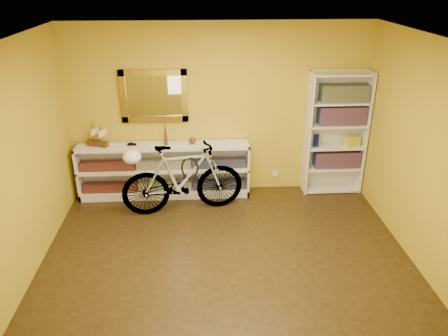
{
  "coord_description": "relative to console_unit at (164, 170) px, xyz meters",
  "views": [
    {
      "loc": [
        -0.29,
        -4.3,
        3.23
      ],
      "look_at": [
        0.0,
        0.7,
        0.95
      ],
      "focal_mm": 35.0,
      "sensor_mm": 36.0,
      "label": 1
    }
  ],
  "objects": [
    {
      "name": "travel_mug",
      "position": [
        2.32,
        0.01,
        0.44
      ],
      "size": [
        0.09,
        0.09,
        0.19
      ],
      "primitive_type": "cylinder",
      "color": "navy",
      "rests_on": "bookcase"
    },
    {
      "name": "wall_socket",
      "position": [
        1.75,
        0.17,
        -0.17
      ],
      "size": [
        0.09,
        0.02,
        0.09
      ],
      "primitive_type": "cube",
      "color": "silver",
      "rests_on": "back_wall"
    },
    {
      "name": "right_wall",
      "position": [
        3.11,
        -1.81,
        0.88
      ],
      "size": [
        0.01,
        4.0,
        2.6
      ],
      "primitive_type": "cube",
      "color": "#B8991B",
      "rests_on": "ground"
    },
    {
      "name": "cd_row_upper",
      "position": [
        -0.0,
        -0.02,
        0.11
      ],
      "size": [
        2.5,
        0.13,
        0.14
      ],
      "primitive_type": "cube",
      "color": "#1A5279",
      "rests_on": "console_unit"
    },
    {
      "name": "toy_car",
      "position": [
        -0.45,
        0.0,
        0.43
      ],
      "size": [
        0.0,
        0.0,
        0.0
      ],
      "primitive_type": "imported",
      "rotation": [
        0.0,
        0.0,
        1.57
      ],
      "color": "black",
      "rests_on": "console_unit"
    },
    {
      "name": "yellow_bag",
      "position": [
        2.88,
        -0.01,
        0.42
      ],
      "size": [
        0.24,
        0.19,
        0.16
      ],
      "primitive_type": "cube",
      "rotation": [
        0.0,
        0.0,
        0.33
      ],
      "color": "gold",
      "rests_on": "bookcase"
    },
    {
      "name": "book_row_c",
      "position": [
        2.68,
        0.03,
        1.16
      ],
      "size": [
        0.7,
        0.22,
        0.25
      ],
      "primitive_type": "cube",
      "color": "#194C58",
      "rests_on": "bookcase"
    },
    {
      "name": "book_row_b",
      "position": [
        2.68,
        0.03,
        0.83
      ],
      "size": [
        0.7,
        0.22,
        0.28
      ],
      "primitive_type": "cube",
      "color": "maroon",
      "rests_on": "bookcase"
    },
    {
      "name": "u_lock",
      "position": [
        0.41,
        -0.49,
        0.25
      ],
      "size": [
        0.25,
        0.03,
        0.25
      ],
      "primitive_type": "torus",
      "rotation": [
        1.57,
        0.0,
        0.0
      ],
      "color": "black",
      "rests_on": "bicycle"
    },
    {
      "name": "helmet",
      "position": [
        -0.37,
        -0.61,
        0.49
      ],
      "size": [
        0.25,
        0.24,
        0.19
      ],
      "primitive_type": "ellipsoid",
      "color": "white",
      "rests_on": "bicycle"
    },
    {
      "name": "ceiling",
      "position": [
        0.85,
        -1.81,
        2.18
      ],
      "size": [
        4.5,
        4.0,
        0.01
      ],
      "primitive_type": "cube",
      "color": "silver",
      "rests_on": "ground"
    },
    {
      "name": "bookcase",
      "position": [
        2.63,
        0.03,
        0.52
      ],
      "size": [
        0.9,
        0.3,
        1.9
      ],
      "primitive_type": null,
      "color": "silver",
      "rests_on": "floor"
    },
    {
      "name": "decorative_orb",
      "position": [
        0.45,
        0.0,
        0.47
      ],
      "size": [
        0.1,
        0.1,
        0.1
      ],
      "primitive_type": "sphere",
      "color": "brown",
      "rests_on": "console_unit"
    },
    {
      "name": "book_row_a",
      "position": [
        2.68,
        0.03,
        0.12
      ],
      "size": [
        0.7,
        0.22,
        0.26
      ],
      "primitive_type": "cube",
      "color": "maroon",
      "rests_on": "bookcase"
    },
    {
      "name": "cd_row_lower",
      "position": [
        -0.0,
        -0.02,
        -0.26
      ],
      "size": [
        2.5,
        0.13,
        0.14
      ],
      "primitive_type": "cube",
      "color": "black",
      "rests_on": "console_unit"
    },
    {
      "name": "floor",
      "position": [
        0.85,
        -1.81,
        -0.43
      ],
      "size": [
        4.5,
        4.0,
        0.01
      ],
      "primitive_type": "cube",
      "color": "black",
      "rests_on": "ground"
    },
    {
      "name": "model_ship",
      "position": [
        -0.95,
        0.0,
        0.61
      ],
      "size": [
        0.34,
        0.22,
        0.37
      ],
      "primitive_type": null,
      "rotation": [
        0.0,
        0.0,
        -0.36
      ],
      "color": "#3A2310",
      "rests_on": "console_unit"
    },
    {
      "name": "bicycle",
      "position": [
        0.3,
        -0.51,
        0.1
      ],
      "size": [
        0.74,
        1.83,
        1.04
      ],
      "primitive_type": "imported",
      "rotation": [
        0.0,
        0.0,
        1.73
      ],
      "color": "silver",
      "rests_on": "floor"
    },
    {
      "name": "gilt_mirror",
      "position": [
        -0.1,
        0.15,
        1.12
      ],
      "size": [
        0.98,
        0.06,
        0.78
      ],
      "primitive_type": "cube",
      "color": "olive",
      "rests_on": "back_wall"
    },
    {
      "name": "red_tin",
      "position": [
        2.43,
        0.06,
        1.13
      ],
      "size": [
        0.14,
        0.14,
        0.18
      ],
      "primitive_type": "cube",
      "rotation": [
        0.0,
        0.0,
        0.02
      ],
      "color": "maroon",
      "rests_on": "bookcase"
    },
    {
      "name": "bronze_ornament",
      "position": [
        0.05,
        0.0,
        0.61
      ],
      "size": [
        0.06,
        0.06,
        0.37
      ],
      "primitive_type": "cone",
      "color": "brown",
      "rests_on": "console_unit"
    },
    {
      "name": "back_wall",
      "position": [
        0.85,
        0.19,
        0.88
      ],
      "size": [
        4.5,
        0.01,
        2.6
      ],
      "primitive_type": "cube",
      "color": "#B8991B",
      "rests_on": "ground"
    },
    {
      "name": "left_wall",
      "position": [
        -1.4,
        -1.81,
        0.88
      ],
      "size": [
        0.01,
        4.0,
        2.6
      ],
      "primitive_type": "cube",
      "color": "#B8991B",
      "rests_on": "ground"
    },
    {
      "name": "console_unit",
      "position": [
        0.0,
        0.0,
        0.0
      ],
      "size": [
        2.6,
        0.35,
        0.85
      ],
      "primitive_type": null,
      "color": "silver",
      "rests_on": "floor"
    }
  ]
}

